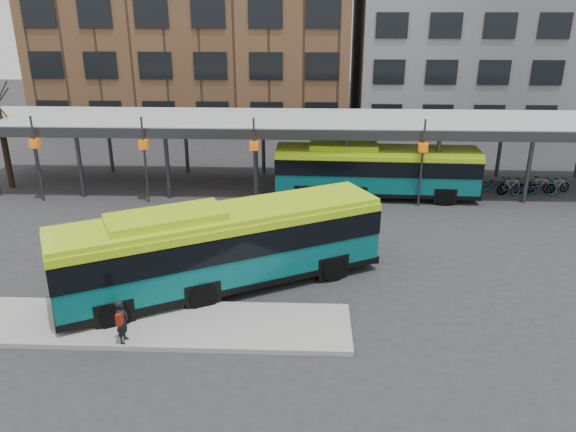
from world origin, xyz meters
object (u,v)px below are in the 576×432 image
object	(u,v)px
bus_front	(222,246)
pedestrian	(122,321)
tree	(5,148)
bus_rear	(375,170)

from	to	relation	value
bus_front	pedestrian	distance (m)	4.97
tree	bus_front	bearing A→B (deg)	-39.49
tree	bus_rear	xyz separation A→B (m)	(21.71, -0.87, -0.81)
bus_front	pedestrian	size ratio (longest dim) A/B	8.18
bus_front	pedestrian	bearing A→B (deg)	-150.05
bus_front	bus_rear	size ratio (longest dim) A/B	1.09
tree	bus_front	world-z (taller)	tree
tree	pedestrian	world-z (taller)	tree
bus_front	pedestrian	xyz separation A→B (m)	(-2.64, -4.12, -0.86)
tree	pedestrian	distance (m)	20.24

